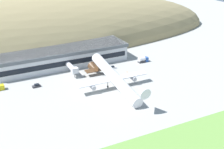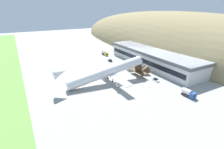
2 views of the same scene
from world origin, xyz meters
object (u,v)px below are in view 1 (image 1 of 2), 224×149
at_px(cargo_airplane, 114,78).
at_px(traffic_cone_0, 110,76).
at_px(terminal_building, 61,56).
at_px(service_car_1, 36,86).
at_px(jetway_0, 72,68).
at_px(traffic_cone_1, 127,72).
at_px(service_car_0, 112,68).
at_px(fuel_truck, 143,60).

relative_size(cargo_airplane, traffic_cone_0, 93.15).
distance_m(terminal_building, service_car_1, 29.96).
xyz_separation_m(jetway_0, traffic_cone_0, (16.48, -11.11, -3.71)).
distance_m(terminal_building, cargo_airplane, 42.15).
bearing_deg(cargo_airplane, jetway_0, 115.89).
bearing_deg(traffic_cone_1, service_car_0, 120.18).
bearing_deg(service_car_0, traffic_cone_0, -122.95).
height_order(terminal_building, service_car_1, terminal_building).
xyz_separation_m(service_car_0, traffic_cone_0, (-6.24, -9.63, -0.31)).
bearing_deg(service_car_0, terminal_building, 143.15).
relative_size(terminal_building, jetway_0, 6.41).
height_order(terminal_building, cargo_airplane, cargo_airplane).
bearing_deg(cargo_airplane, traffic_cone_0, 70.54).
xyz_separation_m(jetway_0, fuel_truck, (42.90, -0.76, -2.42)).
bearing_deg(terminal_building, service_car_1, -132.38).
bearing_deg(fuel_truck, service_car_1, -175.41).
relative_size(service_car_0, service_car_1, 1.04).
bearing_deg(service_car_1, terminal_building, 47.62).
height_order(cargo_airplane, traffic_cone_0, cargo_airplane).
distance_m(service_car_0, traffic_cone_1, 9.36).
relative_size(jetway_0, traffic_cone_1, 20.27).
relative_size(terminal_building, service_car_1, 18.84).
xyz_separation_m(cargo_airplane, fuel_truck, (31.09, 23.57, -4.13)).
distance_m(terminal_building, service_car_0, 29.53).
bearing_deg(jetway_0, cargo_airplane, -64.11).
bearing_deg(terminal_building, traffic_cone_0, -57.83).
height_order(fuel_truck, traffic_cone_0, fuel_truck).
distance_m(service_car_0, fuel_truck, 20.21).
bearing_deg(jetway_0, traffic_cone_1, -19.23).
bearing_deg(fuel_truck, jetway_0, 178.99).
xyz_separation_m(service_car_1, traffic_cone_0, (36.95, -5.26, -0.38)).
distance_m(terminal_building, traffic_cone_1, 38.26).
relative_size(service_car_0, traffic_cone_0, 7.19).
xyz_separation_m(fuel_truck, traffic_cone_1, (-15.47, -8.81, -1.29)).
bearing_deg(service_car_1, jetway_0, 15.94).
bearing_deg(service_car_0, fuel_truck, 2.04).
bearing_deg(service_car_1, traffic_cone_1, -4.44).
xyz_separation_m(jetway_0, service_car_0, (22.72, -1.48, -3.40)).
bearing_deg(terminal_building, jetway_0, -87.99).
xyz_separation_m(terminal_building, traffic_cone_0, (17.04, -27.08, -5.38)).
bearing_deg(cargo_airplane, traffic_cone_1, 43.38).
relative_size(terminal_building, fuel_truck, 11.94).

